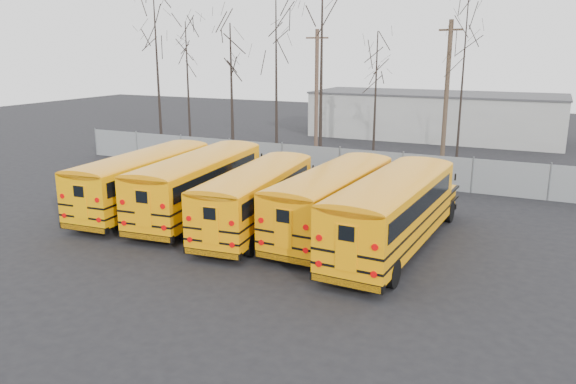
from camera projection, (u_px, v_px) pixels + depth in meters
The scene contains 17 objects.
ground at pixel (246, 235), 24.85m from camera, with size 120.00×120.00×0.00m, color black.
fence at pixel (340, 164), 35.13m from camera, with size 40.00×0.04×2.00m, color gray.
distant_building at pixel (435, 116), 51.60m from camera, with size 22.00×8.00×4.00m, color #AEAFA9.
bus_a at pixel (146, 176), 28.29m from camera, with size 3.23×10.94×3.02m.
bus_b at pixel (201, 179), 27.31m from camera, with size 3.60×11.32×3.12m.
bus_c at pixel (258, 193), 25.21m from camera, with size 3.35×10.59×2.92m.
bus_d at pixel (334, 195), 24.56m from camera, with size 2.91×10.85×3.01m.
bus_e at pixel (394, 206), 22.49m from camera, with size 3.20×11.46×3.17m.
utility_pole_left at pixel (316, 92), 41.98m from camera, with size 1.66×0.47×9.40m.
utility_pole_right at pixel (446, 94), 37.63m from camera, with size 1.67×0.78×9.86m.
tree_0 at pixel (158, 72), 46.15m from camera, with size 0.26×0.26×12.24m, color black.
tree_1 at pixel (188, 87), 44.45m from camera, with size 0.26×0.26×10.04m, color black.
tree_2 at pixel (232, 94), 40.21m from camera, with size 0.26×0.26×9.75m, color black.
tree_3 at pixel (276, 83), 39.78m from camera, with size 0.26×0.26×11.27m, color black.
tree_4 at pixel (321, 73), 37.48m from camera, with size 0.26×0.26×12.81m, color black.
tree_5 at pixel (375, 104), 36.38m from camera, with size 0.26×0.26×9.07m, color black.
tree_6 at pixel (462, 90), 35.76m from camera, with size 0.26×0.26×10.91m, color black.
Camera 1 is at (11.72, -20.58, 7.97)m, focal length 35.00 mm.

